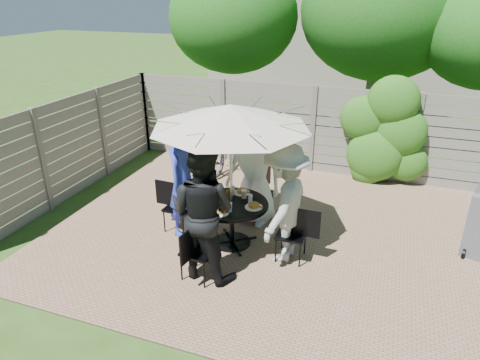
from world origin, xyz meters
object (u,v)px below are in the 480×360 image
(umbrella, at_px, (231,116))
(plate_back, at_px, (242,192))
(chair_back, at_px, (257,202))
(person_left, at_px, (183,181))
(chair_left, at_px, (178,216))
(glass_front, at_px, (230,207))
(chair_right, at_px, (292,244))
(coffee_cup, at_px, (244,194))
(plate_right, at_px, (254,206))
(person_right, at_px, (285,204))
(syrup_jug, at_px, (229,196))
(glass_back, at_px, (233,190))
(person_front, at_px, (203,212))
(plate_front, at_px, (220,212))
(person_back, at_px, (254,168))
(glass_right, at_px, (250,199))
(plate_left, at_px, (210,196))
(patio_table, at_px, (232,215))
(bicycle, at_px, (231,146))
(chair_front, at_px, (199,262))

(umbrella, relative_size, plate_back, 9.53)
(chair_back, relative_size, person_left, 0.52)
(chair_left, xyz_separation_m, glass_front, (1.04, -0.37, 0.53))
(chair_right, relative_size, coffee_cup, 6.98)
(chair_right, xyz_separation_m, plate_right, (-0.60, 0.06, 0.48))
(chair_back, height_order, person_right, person_right)
(umbrella, relative_size, syrup_jug, 15.48)
(person_right, bearing_deg, glass_back, -105.52)
(person_front, distance_m, plate_front, 0.52)
(umbrella, distance_m, person_back, 1.36)
(glass_back, xyz_separation_m, glass_right, (0.35, -0.19, 0.00))
(glass_right, bearing_deg, plate_front, -125.14)
(umbrella, distance_m, chair_left, 2.02)
(chair_back, bearing_deg, coffee_cup, 14.76)
(umbrella, xyz_separation_m, glass_front, (0.08, -0.27, -1.25))
(plate_back, height_order, syrup_jug, syrup_jug)
(person_left, relative_size, person_right, 1.02)
(chair_back, height_order, chair_right, chair_back)
(person_right, bearing_deg, chair_left, -89.98)
(person_left, bearing_deg, plate_right, -90.00)
(chair_left, bearing_deg, syrup_jug, 0.36)
(umbrella, relative_size, person_front, 1.29)
(chair_back, relative_size, person_front, 0.48)
(plate_front, xyz_separation_m, glass_front, (0.11, 0.09, 0.05))
(plate_left, bearing_deg, chair_back, 63.49)
(chair_back, height_order, plate_left, chair_back)
(umbrella, xyz_separation_m, person_back, (0.09, 0.83, -1.07))
(patio_table, relative_size, person_left, 0.67)
(chair_back, bearing_deg, person_right, 47.89)
(person_back, height_order, chair_right, person_back)
(patio_table, xyz_separation_m, bicycle, (-1.11, 2.90, 0.01))
(person_left, bearing_deg, chair_right, -89.95)
(glass_back, xyz_separation_m, syrup_jug, (0.02, -0.21, 0.01))
(chair_back, distance_m, person_left, 1.41)
(patio_table, relative_size, umbrella, 0.48)
(umbrella, height_order, plate_left, umbrella)
(chair_front, xyz_separation_m, person_right, (0.93, 0.87, 0.62))
(chair_front, relative_size, coffee_cup, 7.18)
(person_left, height_order, plate_right, person_left)
(plate_right, bearing_deg, chair_right, -5.83)
(glass_front, distance_m, coffee_cup, 0.48)
(chair_back, height_order, glass_right, chair_back)
(chair_front, xyz_separation_m, bicycle, (-1.01, 3.86, 0.25))
(chair_left, xyz_separation_m, plate_right, (1.32, -0.14, 0.48))
(person_left, bearing_deg, glass_front, -105.52)
(chair_front, bearing_deg, glass_back, 7.44)
(person_right, height_order, plate_left, person_right)
(patio_table, relative_size, chair_front, 1.38)
(person_left, bearing_deg, glass_back, -70.30)
(patio_table, bearing_deg, person_left, 174.04)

